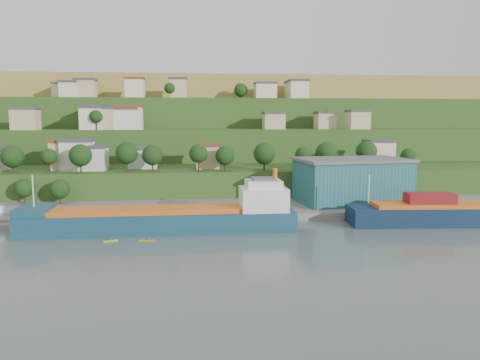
{
  "coord_description": "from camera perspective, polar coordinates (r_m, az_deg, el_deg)",
  "views": [
    {
      "loc": [
        0.47,
        -99.93,
        25.78
      ],
      "look_at": [
        12.08,
        15.0,
        10.86
      ],
      "focal_mm": 35.0,
      "sensor_mm": 36.0,
      "label": 1
    }
  ],
  "objects": [
    {
      "name": "quay",
      "position": [
        131.96,
        2.86,
        -3.92
      ],
      "size": [
        220.0,
        26.0,
        4.0
      ],
      "primitive_type": "cube",
      "color": "slate",
      "rests_on": "ground"
    },
    {
      "name": "warehouse",
      "position": [
        138.62,
        13.46,
        -0.03
      ],
      "size": [
        33.15,
        22.76,
        12.8
      ],
      "rotation": [
        0.0,
        0.0,
        0.13
      ],
      "color": "#1D5157",
      "rests_on": "quay"
    },
    {
      "name": "kayak_orange",
      "position": [
        102.74,
        -11.24,
        -7.16
      ],
      "size": [
        3.61,
        1.29,
        0.89
      ],
      "rotation": [
        0.0,
        0.0,
        -0.19
      ],
      "color": "orange",
      "rests_on": "ground"
    },
    {
      "name": "cargo_ship_far",
      "position": [
        130.61,
        26.69,
        -3.7
      ],
      "size": [
        58.79,
        13.64,
        15.83
      ],
      "rotation": [
        0.0,
        0.0,
        -0.07
      ],
      "color": "#0D1F3A",
      "rests_on": "ground"
    },
    {
      "name": "kayak_yellow",
      "position": [
        104.33,
        -15.52,
        -7.09
      ],
      "size": [
        3.05,
        1.68,
        0.77
      ],
      "rotation": [
        0.0,
        0.0,
        0.39
      ],
      "color": "gold",
      "rests_on": "ground"
    },
    {
      "name": "hillside",
      "position": [
        269.84,
        -5.86,
        1.86
      ],
      "size": [
        360.0,
        210.99,
        96.0
      ],
      "color": "#284719",
      "rests_on": "ground"
    },
    {
      "name": "ground",
      "position": [
        103.2,
        -5.89,
        -7.15
      ],
      "size": [
        500.0,
        500.0,
        0.0
      ],
      "primitive_type": "plane",
      "color": "#4C5D55",
      "rests_on": "ground"
    },
    {
      "name": "cargo_ship_near",
      "position": [
        110.45,
        -8.69,
        -4.84
      ],
      "size": [
        63.26,
        10.78,
        16.23
      ],
      "rotation": [
        0.0,
        0.0,
        0.01
      ],
      "color": "#14384E",
      "rests_on": "ground"
    },
    {
      "name": "dinghy",
      "position": [
        127.5,
        -25.41,
        -4.28
      ],
      "size": [
        4.51,
        2.01,
        0.88
      ],
      "primitive_type": "cube",
      "rotation": [
        0.0,
        0.0,
        -0.08
      ],
      "color": "silver",
      "rests_on": "pebble_beach"
    }
  ]
}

